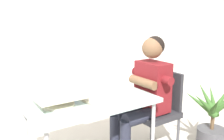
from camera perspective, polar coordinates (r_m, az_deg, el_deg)
name	(u,v)px	position (r m, az deg, el deg)	size (l,w,h in m)	color
wall_back	(58,13)	(3.65, -11.83, 12.24)	(8.00, 0.10, 3.00)	silver
desk	(91,106)	(2.41, -4.70, -7.84)	(1.18, 0.67, 0.73)	#B7B7BC
crt_monitor	(58,80)	(2.22, -11.89, -2.21)	(0.41, 0.34, 0.39)	beige
keyboard	(90,98)	(2.39, -4.93, -6.17)	(0.19, 0.45, 0.03)	beige
office_chair	(158,106)	(2.95, 10.05, -7.89)	(0.46, 0.46, 0.87)	#4C4C51
person_seated	(145,91)	(2.75, 7.29, -4.56)	(0.72, 0.56, 1.27)	maroon
potted_plant	(212,123)	(3.07, 21.21, -10.94)	(0.58, 0.57, 0.76)	#4C4C51
desk_mug	(78,88)	(2.57, -7.50, -3.95)	(0.08, 0.09, 0.11)	blue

